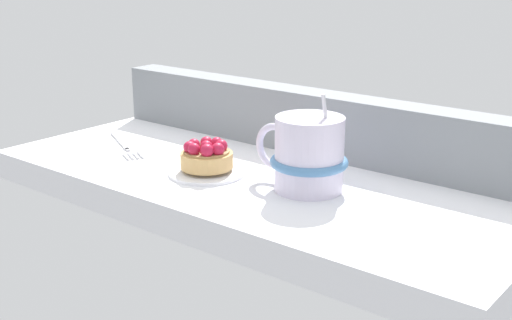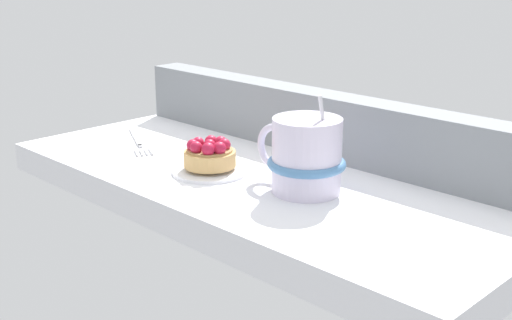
{
  "view_description": "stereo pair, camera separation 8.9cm",
  "coord_description": "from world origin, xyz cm",
  "views": [
    {
      "loc": [
        54.99,
        -68.81,
        29.47
      ],
      "look_at": [
        1.88,
        -2.48,
        3.0
      ],
      "focal_mm": 47.37,
      "sensor_mm": 36.0,
      "label": 1
    },
    {
      "loc": [
        61.63,
        -62.9,
        29.47
      ],
      "look_at": [
        1.88,
        -2.48,
        3.0
      ],
      "focal_mm": 47.37,
      "sensor_mm": 36.0,
      "label": 2
    }
  ],
  "objects": [
    {
      "name": "ground_plane",
      "position": [
        0.0,
        0.0,
        -2.1
      ],
      "size": [
        76.73,
        32.92,
        4.19
      ],
      "primitive_type": "cube",
      "color": "white"
    },
    {
      "name": "window_rail_back",
      "position": [
        0.0,
        13.79,
        4.66
      ],
      "size": [
        75.2,
        5.34,
        9.33
      ],
      "primitive_type": "cube",
      "color": "gray",
      "rests_on": "ground_plane"
    },
    {
      "name": "dessert_plate",
      "position": [
        -5.38,
        -4.21,
        0.44
      ],
      "size": [
        10.57,
        10.57,
        0.94
      ],
      "color": "white",
      "rests_on": "ground_plane"
    },
    {
      "name": "raspberry_tart",
      "position": [
        -5.36,
        -4.24,
        2.64
      ],
      "size": [
        7.19,
        7.19,
        3.98
      ],
      "color": "tan",
      "rests_on": "dessert_plate"
    },
    {
      "name": "coffee_mug",
      "position": [
        8.92,
        -0.75,
        4.68
      ],
      "size": [
        13.51,
        10.0,
        12.75
      ],
      "color": "silver",
      "rests_on": "ground_plane"
    },
    {
      "name": "dessert_fork",
      "position": [
        -24.83,
        -2.35,
        0.3
      ],
      "size": [
        14.98,
        8.94,
        0.6
      ],
      "color": "#B7B7BC",
      "rests_on": "ground_plane"
    }
  ]
}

